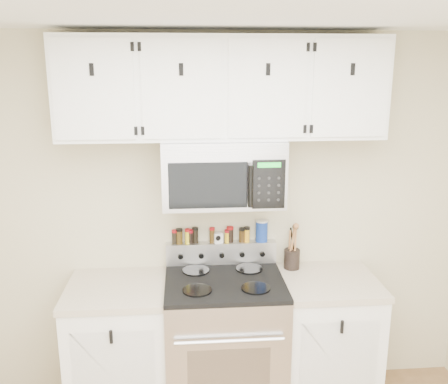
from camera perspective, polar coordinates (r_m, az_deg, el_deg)
The scene contains 19 objects.
back_wall at distance 3.44m, azimuth -0.38°, elevation -3.21°, with size 3.50×0.01×2.50m, color #C0B790.
range at distance 3.47m, azimuth 0.06°, elevation -16.96°, with size 0.76×0.65×1.10m.
base_cabinet_left at distance 3.52m, azimuth -11.79°, elevation -17.27°, with size 0.64×0.62×0.92m.
base_cabinet_right at distance 3.61m, azimuth 11.47°, elevation -16.32°, with size 0.64×0.62×0.92m.
microwave at distance 3.15m, azimuth -0.12°, elevation 2.32°, with size 0.76×0.44×0.42m.
upper_cabinets at distance 3.11m, azimuth -0.17°, elevation 11.83°, with size 2.00×0.35×0.62m.
utensil_crock at distance 3.49m, azimuth 7.76°, elevation -7.41°, with size 0.11×0.11×0.32m.
kitchen_timer at distance 3.44m, azimuth -0.72°, elevation -5.22°, with size 0.06×0.05×0.07m, color white.
salt_canister at distance 3.46m, azimuth 4.33°, elevation -4.43°, with size 0.08×0.08×0.15m.
spice_jar_0 at distance 3.43m, azimuth -5.65°, elevation -5.11°, with size 0.04×0.04×0.10m.
spice_jar_1 at distance 3.42m, azimuth -5.13°, elevation -5.04°, with size 0.05×0.05×0.11m.
spice_jar_2 at distance 3.42m, azimuth -4.13°, elevation -5.05°, with size 0.04×0.04×0.10m.
spice_jar_3 at distance 3.43m, azimuth -3.88°, elevation -5.11°, with size 0.04×0.04×0.09m.
spice_jar_4 at distance 3.42m, azimuth -3.28°, elevation -4.95°, with size 0.04×0.04×0.11m.
spice_jar_5 at distance 3.43m, azimuth -1.37°, elevation -4.93°, with size 0.04×0.04×0.11m.
spice_jar_6 at distance 3.44m, azimuth 0.43°, elevation -5.05°, with size 0.04×0.04×0.09m.
spice_jar_7 at distance 3.44m, azimuth 0.68°, elevation -4.86°, with size 0.05×0.05×0.11m.
spice_jar_8 at distance 3.45m, azimuth 2.09°, elevation -4.92°, with size 0.05×0.05×0.10m.
spice_jar_9 at distance 3.45m, azimuth 2.61°, elevation -4.85°, with size 0.04×0.04×0.10m.
Camera 1 is at (-0.25, -1.52, 2.30)m, focal length 40.00 mm.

